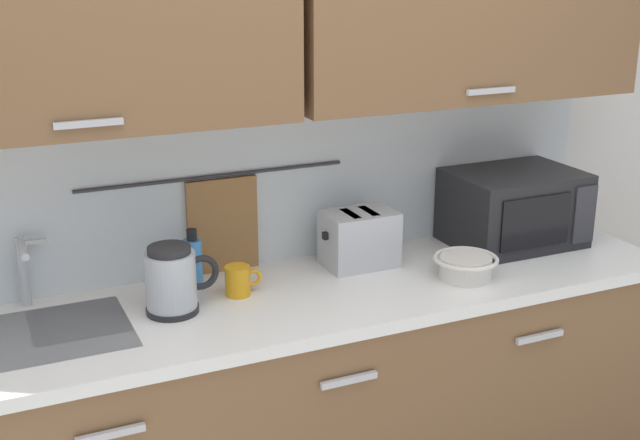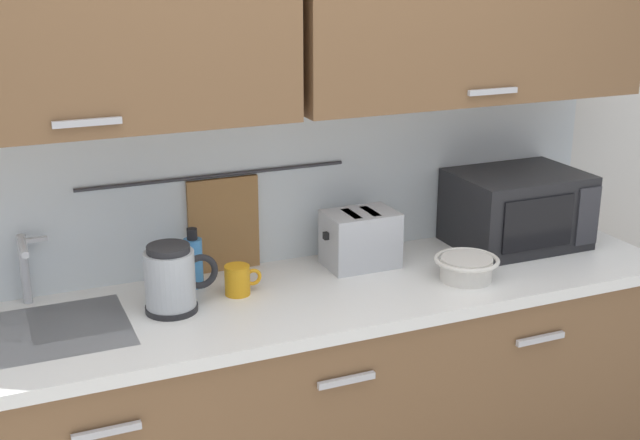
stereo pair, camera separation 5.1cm
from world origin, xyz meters
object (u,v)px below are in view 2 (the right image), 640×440
(mug_near_sink, at_px, (238,280))
(mixing_bowl, at_px, (466,267))
(electric_kettle, at_px, (172,279))
(microwave, at_px, (517,209))
(dish_soap_bottle, at_px, (193,261))
(toaster, at_px, (360,239))

(mug_near_sink, relative_size, mixing_bowl, 0.56)
(electric_kettle, distance_m, mixing_bowl, 0.95)
(mug_near_sink, bearing_deg, mixing_bowl, -13.79)
(electric_kettle, xyz_separation_m, mixing_bowl, (0.94, -0.14, -0.06))
(microwave, relative_size, dish_soap_bottle, 2.35)
(microwave, height_order, electric_kettle, microwave)
(mixing_bowl, bearing_deg, mug_near_sink, 166.21)
(mixing_bowl, distance_m, toaster, 0.37)
(dish_soap_bottle, relative_size, mug_near_sink, 1.63)
(electric_kettle, height_order, toaster, electric_kettle)
(toaster, bearing_deg, electric_kettle, -170.04)
(dish_soap_bottle, relative_size, toaster, 0.77)
(mug_near_sink, relative_size, toaster, 0.47)
(mug_near_sink, xyz_separation_m, toaster, (0.46, 0.08, 0.05))
(electric_kettle, bearing_deg, microwave, 3.96)
(microwave, xyz_separation_m, mug_near_sink, (-1.08, -0.05, -0.09))
(electric_kettle, distance_m, dish_soap_bottle, 0.19)
(mug_near_sink, bearing_deg, toaster, 9.47)
(dish_soap_bottle, distance_m, mixing_bowl, 0.89)
(toaster, bearing_deg, mixing_bowl, -44.08)
(dish_soap_bottle, bearing_deg, microwave, -3.33)
(microwave, relative_size, mixing_bowl, 2.15)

